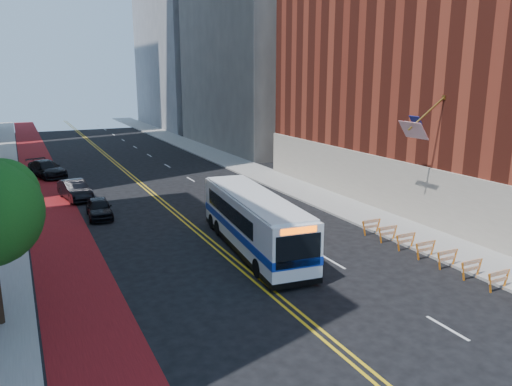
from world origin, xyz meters
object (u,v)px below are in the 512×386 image
object	(u,v)px
transit_bus	(253,221)
car_c	(47,169)
car_b	(75,190)
car_a	(99,208)

from	to	relation	value
transit_bus	car_c	world-z (taller)	transit_bus
car_b	car_c	xyz separation A→B (m)	(-1.44, 10.66, 0.03)
car_b	car_a	bearing A→B (deg)	-91.21
car_a	car_b	xyz separation A→B (m)	(-0.92, 6.23, 0.08)
transit_bus	car_b	world-z (taller)	transit_bus
car_b	car_c	distance (m)	10.76
transit_bus	car_a	xyz separation A→B (m)	(-6.97, 10.71, -1.02)
car_a	car_c	distance (m)	17.06
car_c	car_a	bearing A→B (deg)	-101.03
transit_bus	car_a	bearing A→B (deg)	128.74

